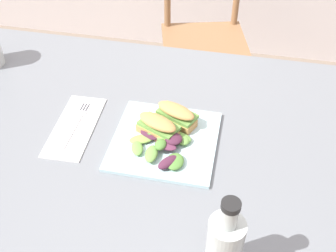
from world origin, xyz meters
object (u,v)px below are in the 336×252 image
at_px(bottle_cold_brew, 224,248).
at_px(fork_on_napkin, 77,121).
at_px(chair_wooden_far, 204,39).
at_px(sandwich_half_back, 176,115).
at_px(sandwich_half_front, 158,126).
at_px(plate_lunch, 165,140).
at_px(dining_table, 129,162).

bearing_deg(bottle_cold_brew, fork_on_napkin, 141.13).
xyz_separation_m(chair_wooden_far, sandwich_half_back, (0.04, -0.96, 0.33)).
height_order(sandwich_half_front, bottle_cold_brew, bottle_cold_brew).
relative_size(sandwich_half_back, fork_on_napkin, 0.65).
height_order(plate_lunch, sandwich_half_back, sandwich_half_back).
relative_size(dining_table, sandwich_half_back, 10.12).
relative_size(sandwich_half_front, bottle_cold_brew, 0.58).
bearing_deg(sandwich_half_front, fork_on_napkin, 177.48).
xyz_separation_m(sandwich_half_front, sandwich_half_back, (0.04, 0.05, 0.00)).
height_order(dining_table, bottle_cold_brew, bottle_cold_brew).
xyz_separation_m(plate_lunch, fork_on_napkin, (-0.25, 0.02, 0.00)).
bearing_deg(chair_wooden_far, bottle_cold_brew, -81.29).
distance_m(chair_wooden_far, fork_on_napkin, 1.07).
relative_size(plate_lunch, sandwich_half_front, 2.19).
relative_size(dining_table, plate_lunch, 4.62).
height_order(sandwich_half_back, bottle_cold_brew, bottle_cold_brew).
relative_size(chair_wooden_far, bottle_cold_brew, 4.18).
distance_m(sandwich_half_front, bottle_cold_brew, 0.39).
bearing_deg(plate_lunch, sandwich_half_back, 76.57).
bearing_deg(bottle_cold_brew, chair_wooden_far, 98.71).
xyz_separation_m(chair_wooden_far, plate_lunch, (0.03, -1.02, 0.30)).
xyz_separation_m(sandwich_half_front, bottle_cold_brew, (0.20, -0.34, 0.03)).
distance_m(chair_wooden_far, bottle_cold_brew, 1.41).
bearing_deg(chair_wooden_far, sandwich_half_back, -87.52).
bearing_deg(plate_lunch, fork_on_napkin, 174.50).
relative_size(dining_table, sandwich_half_front, 10.12).
distance_m(dining_table, fork_on_napkin, 0.19).
height_order(plate_lunch, fork_on_napkin, plate_lunch).
xyz_separation_m(sandwich_half_back, fork_on_napkin, (-0.27, -0.04, -0.03)).
xyz_separation_m(fork_on_napkin, bottle_cold_brew, (0.43, -0.35, 0.07)).
bearing_deg(fork_on_napkin, plate_lunch, -5.50).
bearing_deg(plate_lunch, dining_table, 166.50).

